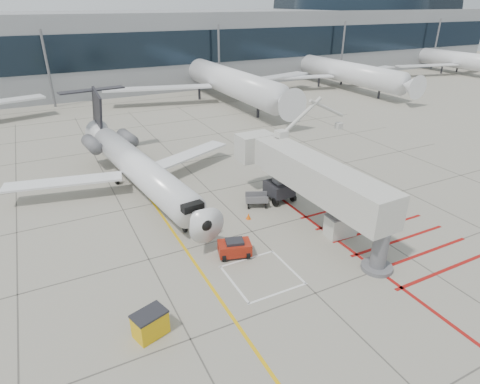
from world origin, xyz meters
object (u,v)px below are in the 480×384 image
regional_jet (146,160)px  spill_bin (150,324)px  jet_bridge (322,187)px  pushback_tug (235,247)px

regional_jet → spill_bin: regional_jet is taller
regional_jet → jet_bridge: bearing=-53.4°
regional_jet → spill_bin: (-4.35, -15.67, -3.02)m
jet_bridge → pushback_tug: bearing=-178.9°
regional_jet → jet_bridge: size_ratio=1.63×
regional_jet → pushback_tug: regional_jet is taller
regional_jet → spill_bin: bearing=-112.4°
jet_bridge → pushback_tug: 7.97m
jet_bridge → regional_jet: bearing=131.8°
pushback_tug → spill_bin: spill_bin is taller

